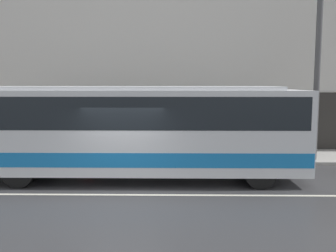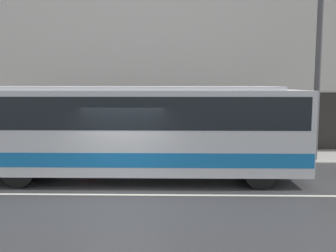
% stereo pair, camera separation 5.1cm
% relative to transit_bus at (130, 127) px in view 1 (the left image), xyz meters
% --- Properties ---
extents(ground_plane, '(60.00, 60.00, 0.00)m').
position_rel_transit_bus_xyz_m(ground_plane, '(-0.07, -1.82, -1.76)').
color(ground_plane, '#38383A').
extents(sidewalk, '(60.00, 2.98, 0.13)m').
position_rel_transit_bus_xyz_m(sidewalk, '(-0.07, 3.67, -1.70)').
color(sidewalk, '#A09E99').
rests_on(sidewalk, ground_plane).
extents(building_facade, '(60.00, 0.35, 12.71)m').
position_rel_transit_bus_xyz_m(building_facade, '(-0.07, 5.30, 4.39)').
color(building_facade, silver).
rests_on(building_facade, ground_plane).
extents(lane_stripe, '(54.00, 0.14, 0.01)m').
position_rel_transit_bus_xyz_m(lane_stripe, '(-0.07, -1.82, -1.76)').
color(lane_stripe, beige).
rests_on(lane_stripe, ground_plane).
extents(transit_bus, '(11.47, 2.54, 3.12)m').
position_rel_transit_bus_xyz_m(transit_bus, '(0.00, 0.00, 0.00)').
color(transit_bus, silver).
rests_on(transit_bus, ground_plane).
extents(utility_pole_near, '(0.24, 0.24, 7.02)m').
position_rel_transit_bus_xyz_m(utility_pole_near, '(7.18, 2.77, 1.88)').
color(utility_pole_near, '#4C4C4F').
rests_on(utility_pole_near, sidewalk).
extents(pedestrian_waiting, '(0.36, 0.36, 1.70)m').
position_rel_transit_bus_xyz_m(pedestrian_waiting, '(-2.54, 4.28, -0.84)').
color(pedestrian_waiting, maroon).
rests_on(pedestrian_waiting, sidewalk).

